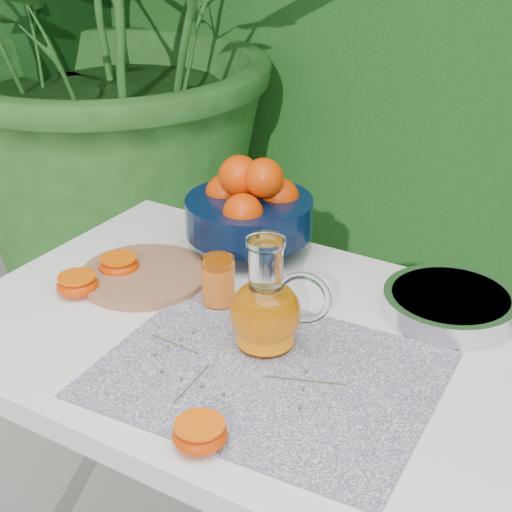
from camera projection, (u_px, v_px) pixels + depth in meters
The scene contains 10 objects.
potted_plant_left at pixel (127, 11), 2.66m from camera, with size 1.99×1.99×1.99m, color #27531C.
white_table at pixel (250, 369), 1.36m from camera, with size 1.00×0.70×0.75m.
placemat at pixel (267, 374), 1.20m from camera, with size 0.50×0.39×0.00m, color #0B0E3E.
cutting_board at pixel (144, 276), 1.48m from camera, with size 0.24×0.24×0.02m, color #8B5B3F.
fruit_bowl at pixel (250, 208), 1.55m from camera, with size 0.33×0.33×0.20m.
juice_pitcher at pixel (267, 310), 1.25m from camera, with size 0.18×0.15×0.19m.
juice_tumbler at pixel (218, 282), 1.38m from camera, with size 0.08×0.08×0.09m.
saute_pan at pixel (452, 304), 1.35m from camera, with size 0.41×0.25×0.04m.
orange_halves at pixel (126, 317), 1.32m from camera, with size 0.53×0.42×0.04m.
thyme_sprigs at pixel (226, 368), 1.21m from camera, with size 0.34×0.21×0.01m.
Camera 1 is at (0.67, -0.96, 1.46)m, focal length 55.00 mm.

